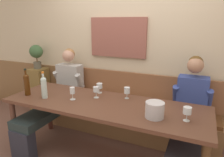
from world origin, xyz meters
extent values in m
cube|color=beige|center=(0.00, 1.09, 1.40)|extent=(6.80, 0.08, 2.80)
cube|color=#905246|center=(-0.18, 1.03, 1.45)|extent=(0.88, 0.04, 0.59)
cube|color=brown|center=(0.00, 1.04, 0.45)|extent=(6.80, 0.03, 0.91)
cube|color=brown|center=(0.00, 0.81, 0.22)|extent=(2.70, 0.42, 0.44)
cube|color=brown|center=(0.00, 0.81, 0.47)|extent=(2.64, 0.39, 0.05)
cube|color=brown|center=(0.00, 1.00, 0.71)|extent=(2.70, 0.04, 0.45)
cube|color=brown|center=(0.00, 0.15, 0.74)|extent=(2.40, 0.80, 0.04)
cylinder|color=brown|center=(-1.13, -0.18, 0.36)|extent=(0.07, 0.07, 0.72)
cylinder|color=#592D24|center=(-1.13, 0.48, 0.36)|extent=(0.07, 0.07, 0.72)
cylinder|color=#533822|center=(1.13, 0.48, 0.36)|extent=(0.07, 0.07, 0.72)
cube|color=#292B38|center=(-0.93, -0.25, 0.19)|extent=(0.31, 0.14, 0.38)
cube|color=#253334|center=(-0.93, 0.24, 0.43)|extent=(0.34, 1.07, 0.11)
cube|color=#AFAFAC|center=(-0.93, 0.81, 0.75)|extent=(0.40, 0.20, 0.53)
sphere|color=tan|center=(-0.93, 0.80, 1.16)|extent=(0.19, 0.19, 0.19)
sphere|color=#A06F43|center=(-0.93, 0.83, 1.19)|extent=(0.18, 0.18, 0.18)
cylinder|color=#AFAFAC|center=(-1.14, 0.77, 0.78)|extent=(0.08, 0.20, 0.27)
cylinder|color=#AFAFAC|center=(-0.72, 0.77, 0.78)|extent=(0.08, 0.20, 0.27)
cube|color=#2E2C32|center=(0.94, 0.23, 0.43)|extent=(0.31, 1.07, 0.11)
cube|color=#32448C|center=(0.94, 0.81, 0.75)|extent=(0.37, 0.22, 0.52)
sphere|color=#AA795D|center=(0.94, 0.80, 1.16)|extent=(0.20, 0.20, 0.20)
sphere|color=brown|center=(0.94, 0.83, 1.19)|extent=(0.18, 0.18, 0.18)
cylinder|color=#32448C|center=(0.75, 0.77, 0.78)|extent=(0.08, 0.20, 0.27)
cylinder|color=#32448C|center=(1.14, 0.77, 0.78)|extent=(0.08, 0.20, 0.27)
cylinder|color=#BEBABE|center=(0.64, 0.01, 0.84)|extent=(0.19, 0.19, 0.16)
cylinder|color=silver|center=(-0.74, 0.00, 0.87)|extent=(0.07, 0.07, 0.22)
sphere|color=silver|center=(-0.74, 0.00, 0.99)|extent=(0.07, 0.07, 0.07)
cylinder|color=silver|center=(-0.74, 0.00, 1.04)|extent=(0.03, 0.03, 0.08)
cylinder|color=orange|center=(-0.74, 0.00, 1.08)|extent=(0.03, 0.03, 0.02)
cylinder|color=#442209|center=(-1.02, -0.01, 0.87)|extent=(0.07, 0.07, 0.23)
sphere|color=#442209|center=(-1.02, -0.01, 1.00)|extent=(0.07, 0.07, 0.07)
cylinder|color=#442209|center=(-1.02, -0.01, 1.05)|extent=(0.03, 0.03, 0.08)
cylinder|color=black|center=(-1.02, -0.01, 1.10)|extent=(0.03, 0.03, 0.02)
cylinder|color=silver|center=(-0.39, 0.10, 0.76)|extent=(0.07, 0.07, 0.00)
cylinder|color=silver|center=(-0.39, 0.10, 0.80)|extent=(0.01, 0.01, 0.07)
cylinder|color=silver|center=(-0.39, 0.10, 0.87)|extent=(0.06, 0.06, 0.08)
cylinder|color=#E2DD8A|center=(-0.39, 0.10, 0.85)|extent=(0.05, 0.05, 0.03)
cylinder|color=silver|center=(-0.20, 0.45, 0.76)|extent=(0.07, 0.07, 0.00)
cylinder|color=silver|center=(-0.20, 0.45, 0.79)|extent=(0.01, 0.01, 0.06)
cylinder|color=silver|center=(-0.20, 0.45, 0.86)|extent=(0.08, 0.08, 0.07)
cylinder|color=#F1E08D|center=(-0.20, 0.45, 0.84)|extent=(0.07, 0.07, 0.03)
cylinder|color=silver|center=(0.94, 0.07, 0.76)|extent=(0.06, 0.06, 0.00)
cylinder|color=silver|center=(0.94, 0.07, 0.80)|extent=(0.01, 0.01, 0.07)
cylinder|color=silver|center=(0.94, 0.07, 0.86)|extent=(0.08, 0.08, 0.07)
cylinder|color=#E8DC89|center=(0.94, 0.07, 0.84)|extent=(0.07, 0.07, 0.03)
cylinder|color=silver|center=(-0.15, 0.27, 0.76)|extent=(0.07, 0.07, 0.00)
cylinder|color=silver|center=(-0.15, 0.27, 0.80)|extent=(0.01, 0.01, 0.07)
cylinder|color=silver|center=(-0.15, 0.27, 0.87)|extent=(0.08, 0.08, 0.06)
cylinder|color=silver|center=(0.21, 0.40, 0.76)|extent=(0.06, 0.06, 0.00)
cylinder|color=silver|center=(0.21, 0.40, 0.79)|extent=(0.01, 0.01, 0.06)
cylinder|color=silver|center=(0.21, 0.40, 0.86)|extent=(0.07, 0.07, 0.08)
cylinder|color=#F3D385|center=(0.21, 0.40, 0.84)|extent=(0.06, 0.06, 0.03)
cube|color=brown|center=(-1.65, 0.86, 0.44)|extent=(0.28, 0.28, 0.87)
cylinder|color=#575344|center=(-1.65, 0.86, 0.93)|extent=(0.13, 0.13, 0.12)
cylinder|color=brown|center=(-1.65, 0.86, 1.04)|extent=(0.02, 0.02, 0.09)
sphere|color=#3B5E38|center=(-1.65, 0.86, 1.18)|extent=(0.23, 0.23, 0.23)
camera|label=1|loc=(1.02, -1.87, 1.68)|focal=33.06mm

